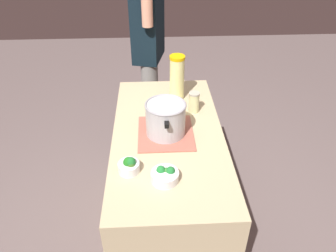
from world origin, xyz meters
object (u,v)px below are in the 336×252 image
lemonade_pitcher (177,78)px  broccoli_bowl_center (129,166)px  person_cook (149,51)px  broccoli_bowl_front (165,175)px  cooking_pot (166,118)px  mason_jar (194,102)px

lemonade_pitcher → broccoli_bowl_center: 0.79m
person_cook → broccoli_bowl_front: bearing=-177.1°
broccoli_bowl_front → broccoli_bowl_center: 0.19m
broccoli_bowl_center → person_cook: size_ratio=0.06×
broccoli_bowl_center → person_cook: bearing=-4.6°
cooking_pot → broccoli_bowl_front: bearing=176.9°
broccoli_bowl_front → lemonade_pitcher: bearing=-8.3°
cooking_pot → person_cook: 1.02m
lemonade_pitcher → mason_jar: lemonade_pitcher is taller
broccoli_bowl_front → broccoli_bowl_center: broccoli_bowl_center is taller
lemonade_pitcher → person_cook: size_ratio=0.18×
broccoli_bowl_front → broccoli_bowl_center: bearing=68.1°
mason_jar → broccoli_bowl_front: 0.65m
lemonade_pitcher → mason_jar: (-0.18, -0.10, -0.09)m
lemonade_pitcher → broccoli_bowl_front: lemonade_pitcher is taller
broccoli_bowl_center → person_cook: 1.33m
person_cook → mason_jar: bearing=-160.1°
broccoli_bowl_center → broccoli_bowl_front: bearing=-111.9°
lemonade_pitcher → cooking_pot: bearing=167.0°
cooking_pot → person_cook: (1.01, 0.09, -0.01)m
lemonade_pitcher → broccoli_bowl_front: bearing=171.7°
mason_jar → person_cook: (0.78, 0.28, 0.03)m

